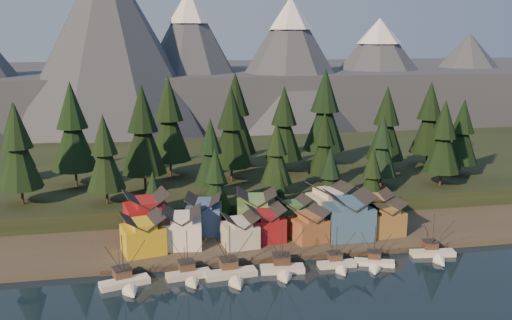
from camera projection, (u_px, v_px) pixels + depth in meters
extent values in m
plane|color=black|center=(301.00, 290.00, 114.23)|extent=(500.00, 500.00, 0.00)
cube|color=#3E362D|center=(261.00, 223.00, 152.36)|extent=(400.00, 50.00, 1.50)
cube|color=black|center=(232.00, 171.00, 199.72)|extent=(420.00, 100.00, 6.00)
cube|color=#42382F|center=(281.00, 257.00, 129.91)|extent=(80.00, 4.00, 1.00)
cube|color=#4B5361|center=(194.00, 93.00, 340.67)|extent=(560.00, 160.00, 30.00)
cone|color=#4B5361|center=(108.00, 44.00, 268.20)|extent=(100.00, 100.00, 90.00)
cone|color=#4B5361|center=(191.00, 61.00, 294.90)|extent=(80.00, 80.00, 72.00)
cone|color=white|center=(189.00, 6.00, 288.87)|extent=(22.40, 22.40, 17.28)
cone|color=#4B5361|center=(290.00, 65.00, 293.21)|extent=(84.00, 84.00, 68.00)
cone|color=white|center=(291.00, 13.00, 287.52)|extent=(23.52, 23.52, 16.32)
cone|color=#4B5361|center=(378.00, 71.00, 319.92)|extent=(92.00, 92.00, 58.00)
cone|color=white|center=(379.00, 31.00, 315.07)|extent=(25.76, 25.76, 13.92)
cone|color=#4B5361|center=(467.00, 76.00, 339.69)|extent=(88.00, 88.00, 50.00)
cube|color=white|center=(125.00, 284.00, 116.43)|extent=(10.54, 5.87, 1.70)
cone|color=white|center=(132.00, 294.00, 111.65)|extent=(4.02, 4.18, 3.19)
cube|color=black|center=(125.00, 287.00, 116.57)|extent=(10.79, 5.99, 0.37)
cube|color=brown|center=(122.00, 273.00, 117.66)|extent=(4.16, 4.01, 1.91)
cube|color=#2B2929|center=(122.00, 268.00, 117.43)|extent=(4.42, 4.27, 0.21)
cylinder|color=black|center=(123.00, 257.00, 115.73)|extent=(0.19, 0.19, 9.56)
cylinder|color=black|center=(119.00, 263.00, 119.14)|extent=(0.15, 0.15, 4.68)
cube|color=beige|center=(188.00, 276.00, 120.24)|extent=(9.73, 4.33, 1.61)
cone|color=beige|center=(194.00, 286.00, 115.50)|extent=(3.45, 3.61, 3.02)
cube|color=black|center=(189.00, 278.00, 120.37)|extent=(9.96, 4.42, 0.35)
cube|color=#4E3729|center=(186.00, 266.00, 121.48)|extent=(3.62, 3.45, 1.81)
cube|color=#2B2929|center=(186.00, 261.00, 121.26)|extent=(3.85, 3.68, 0.20)
cylinder|color=black|center=(187.00, 251.00, 119.60)|extent=(0.18, 0.18, 9.07)
cylinder|color=black|center=(184.00, 256.00, 122.96)|extent=(0.14, 0.14, 4.43)
cube|color=beige|center=(231.00, 275.00, 120.70)|extent=(11.19, 4.44, 1.77)
cone|color=beige|center=(238.00, 286.00, 115.12)|extent=(3.69, 4.05, 3.32)
cube|color=black|center=(231.00, 278.00, 120.84)|extent=(11.47, 4.53, 0.39)
cube|color=brown|center=(228.00, 264.00, 122.18)|extent=(3.87, 3.67, 1.99)
cube|color=#2B2929|center=(228.00, 259.00, 121.94)|extent=(4.11, 3.91, 0.22)
cylinder|color=black|center=(230.00, 248.00, 120.04)|extent=(0.20, 0.20, 9.95)
cylinder|color=black|center=(226.00, 253.00, 123.95)|extent=(0.15, 0.15, 4.86)
cube|color=beige|center=(282.00, 270.00, 123.02)|extent=(9.73, 4.30, 1.79)
cone|color=beige|center=(286.00, 280.00, 117.99)|extent=(3.66, 3.55, 3.35)
cube|color=black|center=(282.00, 273.00, 123.17)|extent=(9.97, 4.38, 0.39)
cube|color=#422E23|center=(281.00, 259.00, 124.32)|extent=(3.90, 3.70, 2.01)
cube|color=#2B2929|center=(281.00, 255.00, 124.07)|extent=(4.14, 3.94, 0.22)
cylinder|color=black|center=(282.00, 243.00, 122.29)|extent=(0.20, 0.20, 10.05)
cylinder|color=black|center=(280.00, 249.00, 125.87)|extent=(0.16, 0.16, 4.92)
cube|color=silver|center=(337.00, 265.00, 125.84)|extent=(8.41, 2.84, 1.45)
cone|color=silver|center=(343.00, 274.00, 121.43)|extent=(2.76, 2.90, 2.71)
cube|color=black|center=(337.00, 267.00, 125.96)|extent=(8.61, 2.89, 0.32)
cube|color=#4F382A|center=(335.00, 256.00, 127.00)|extent=(2.94, 2.76, 1.63)
cube|color=#2B2929|center=(335.00, 253.00, 126.80)|extent=(3.12, 2.94, 0.18)
cylinder|color=black|center=(337.00, 244.00, 125.28)|extent=(0.16, 0.16, 8.14)
cylinder|color=black|center=(332.00, 248.00, 128.38)|extent=(0.13, 0.13, 3.98)
cube|color=white|center=(374.00, 263.00, 126.74)|extent=(9.14, 5.50, 1.40)
cone|color=white|center=(375.00, 272.00, 122.11)|extent=(3.49, 3.72, 2.62)
cube|color=black|center=(374.00, 266.00, 126.86)|extent=(9.36, 5.61, 0.31)
cube|color=#443124|center=(374.00, 255.00, 127.99)|extent=(3.53, 3.42, 1.57)
cube|color=#2B2929|center=(374.00, 251.00, 127.80)|extent=(3.75, 3.65, 0.17)
cylinder|color=black|center=(375.00, 243.00, 126.25)|extent=(0.16, 0.16, 7.85)
cylinder|color=black|center=(374.00, 247.00, 129.48)|extent=(0.12, 0.12, 3.84)
cube|color=white|center=(433.00, 254.00, 132.06)|extent=(10.44, 4.18, 1.55)
cone|color=white|center=(442.00, 263.00, 126.64)|extent=(3.33, 3.81, 2.91)
cube|color=black|center=(432.00, 256.00, 132.19)|extent=(10.69, 4.25, 0.34)
cube|color=#4A3227|center=(430.00, 245.00, 133.54)|extent=(3.45, 3.28, 1.75)
cube|color=#2B2929|center=(430.00, 241.00, 133.33)|extent=(3.67, 3.50, 0.19)
cylinder|color=black|center=(433.00, 232.00, 131.54)|extent=(0.17, 0.17, 8.73)
cylinder|color=black|center=(427.00, 236.00, 135.29)|extent=(0.14, 0.14, 4.27)
cube|color=gold|center=(143.00, 239.00, 129.41)|extent=(10.54, 9.69, 6.20)
cube|color=gold|center=(142.00, 224.00, 128.59)|extent=(6.55, 8.64, 1.27)
cube|color=white|center=(182.00, 233.00, 133.06)|extent=(9.60, 8.70, 6.44)
cube|color=white|center=(182.00, 217.00, 132.21)|extent=(5.59, 8.18, 1.25)
cube|color=beige|center=(240.00, 235.00, 133.63)|extent=(8.57, 8.12, 5.20)
cube|color=beige|center=(240.00, 222.00, 132.93)|extent=(5.07, 7.58, 1.10)
cube|color=maroon|center=(266.00, 228.00, 137.04)|extent=(8.86, 7.96, 5.88)
cube|color=maroon|center=(266.00, 214.00, 136.27)|extent=(5.11, 7.53, 1.17)
cube|color=brown|center=(308.00, 229.00, 137.12)|extent=(9.13, 9.13, 5.44)
cube|color=brown|center=(309.00, 216.00, 136.41)|extent=(5.75, 8.21, 1.07)
cube|color=#355A7F|center=(349.00, 222.00, 138.87)|extent=(10.85, 9.18, 7.91)
cube|color=#355A7F|center=(349.00, 203.00, 137.84)|extent=(6.02, 8.94, 1.51)
cube|color=olive|center=(384.00, 222.00, 141.35)|extent=(9.37, 8.41, 5.94)
cube|color=olive|center=(384.00, 209.00, 140.56)|extent=(5.49, 7.86, 1.21)
cube|color=maroon|center=(147.00, 220.00, 140.17)|extent=(11.57, 10.67, 7.84)
cube|color=maroon|center=(146.00, 202.00, 139.16)|extent=(7.08, 9.66, 1.42)
cube|color=#3D5990|center=(204.00, 219.00, 142.10)|extent=(9.99, 9.57, 6.95)
cube|color=#3D5990|center=(203.00, 204.00, 141.20)|extent=(6.19, 8.65, 1.20)
cube|color=#568347|center=(256.00, 216.00, 144.15)|extent=(10.80, 9.56, 7.29)
cube|color=#568347|center=(256.00, 199.00, 143.20)|extent=(6.45, 8.77, 1.37)
cube|color=#3B6D3C|center=(293.00, 217.00, 145.94)|extent=(8.43, 7.19, 5.52)
cube|color=#3B6D3C|center=(293.00, 205.00, 145.21)|extent=(4.91, 6.71, 1.10)
cube|color=beige|center=(329.00, 209.00, 149.57)|extent=(11.21, 10.39, 7.51)
cube|color=beige|center=(329.00, 193.00, 148.60)|extent=(6.93, 9.32, 1.36)
cube|color=#A37539|center=(374.00, 213.00, 147.99)|extent=(9.18, 8.77, 6.52)
cube|color=#A37539|center=(375.00, 198.00, 147.15)|extent=(5.59, 8.01, 1.13)
cylinder|color=#332319|center=(22.00, 195.00, 150.56)|extent=(0.70, 0.70, 4.74)
cone|color=black|center=(19.00, 158.00, 148.29)|extent=(11.59, 11.59, 16.34)
cone|color=black|center=(16.00, 126.00, 146.44)|extent=(7.91, 7.91, 11.86)
cylinder|color=#332319|center=(76.00, 177.00, 168.05)|extent=(0.70, 0.70, 5.44)
cone|color=black|center=(73.00, 138.00, 165.45)|extent=(13.31, 13.31, 18.75)
cone|color=black|center=(71.00, 105.00, 163.31)|extent=(9.07, 9.07, 13.61)
cylinder|color=#332319|center=(107.00, 196.00, 150.91)|extent=(0.70, 0.70, 4.23)
cone|color=black|center=(105.00, 162.00, 148.89)|extent=(10.34, 10.34, 14.57)
cone|color=black|center=(103.00, 134.00, 147.23)|extent=(7.05, 7.05, 10.57)
cylinder|color=#332319|center=(145.00, 181.00, 164.14)|extent=(0.70, 0.70, 5.36)
cone|color=black|center=(143.00, 141.00, 161.58)|extent=(13.11, 13.11, 18.47)
cone|color=black|center=(142.00, 108.00, 159.48)|extent=(8.94, 8.94, 13.41)
cylinder|color=#332319|center=(171.00, 167.00, 179.97)|extent=(0.70, 0.70, 5.57)
cone|color=black|center=(169.00, 130.00, 177.32)|extent=(13.60, 13.60, 19.17)
cone|color=black|center=(168.00, 98.00, 175.13)|extent=(9.28, 9.28, 13.91)
cylinder|color=#332319|center=(211.00, 189.00, 158.10)|extent=(0.70, 0.70, 3.84)
cone|color=black|center=(211.00, 160.00, 156.27)|extent=(9.39, 9.39, 13.24)
cone|color=black|center=(210.00, 136.00, 154.76)|extent=(6.40, 6.40, 9.61)
cylinder|color=#332319|center=(232.00, 173.00, 173.82)|extent=(0.70, 0.70, 5.11)
cone|color=black|center=(231.00, 137.00, 171.38)|extent=(12.49, 12.49, 17.61)
cone|color=black|center=(231.00, 107.00, 169.38)|extent=(8.52, 8.52, 12.78)
cylinder|color=#332319|center=(276.00, 188.00, 159.58)|extent=(0.70, 0.70, 3.62)
cone|color=black|center=(276.00, 161.00, 157.85)|extent=(8.86, 8.86, 12.48)
cone|color=black|center=(277.00, 138.00, 156.43)|extent=(6.04, 6.04, 9.06)
cylinder|color=#332319|center=(284.00, 165.00, 183.91)|extent=(0.70, 0.70, 4.95)
cone|color=black|center=(284.00, 133.00, 181.54)|extent=(12.09, 12.09, 17.04)
cone|color=black|center=(284.00, 105.00, 179.61)|extent=(8.25, 8.25, 12.37)
cylinder|color=#332319|center=(323.00, 179.00, 169.25)|extent=(0.70, 0.70, 3.88)
cone|color=black|center=(324.00, 151.00, 167.40)|extent=(9.47, 9.47, 13.35)
cone|color=black|center=(325.00, 128.00, 165.88)|extent=(6.46, 6.46, 9.69)
cylinder|color=#332319|center=(323.00, 157.00, 194.47)|extent=(0.70, 0.70, 5.78)
cone|color=black|center=(324.00, 121.00, 191.71)|extent=(14.14, 14.14, 19.92)
cone|color=black|center=(325.00, 90.00, 189.44)|extent=(9.64, 9.64, 14.46)
cylinder|color=#332319|center=(381.00, 181.00, 167.47)|extent=(0.70, 0.70, 3.75)
cone|color=black|center=(382.00, 154.00, 165.68)|extent=(9.16, 9.16, 12.90)
cone|color=black|center=(383.00, 131.00, 164.21)|extent=(6.24, 6.24, 9.37)
cylinder|color=#332319|center=(384.00, 165.00, 184.15)|extent=(0.70, 0.70, 4.94)
cone|color=black|center=(386.00, 133.00, 181.79)|extent=(12.08, 12.08, 17.02)
cone|color=black|center=(387.00, 105.00, 179.86)|extent=(8.24, 8.24, 12.35)
cylinder|color=#332319|center=(440.00, 178.00, 168.84)|extent=(0.70, 0.70, 4.50)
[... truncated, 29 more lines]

